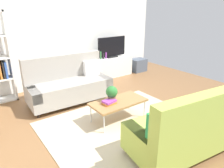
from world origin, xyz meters
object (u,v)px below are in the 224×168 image
potted_plant (112,93)px  bottle_2 (106,55)px  couch_beige (69,84)px  coffee_table (118,102)px  table_book_0 (109,103)px  tv (112,47)px  vase_0 (95,57)px  bottle_0 (101,55)px  couch_green (190,127)px  storage_trunk (138,65)px  bottle_1 (103,56)px  tv_console (111,67)px

potted_plant → bottle_2: size_ratio=1.70×
couch_beige → coffee_table: size_ratio=1.76×
potted_plant → table_book_0: (-0.11, -0.07, -0.15)m
tv → vase_0: bearing=173.1°
coffee_table → bottle_0: (1.13, 2.35, 0.37)m
coffee_table → tv: 2.90m
couch_green → storage_trunk: bearing=64.9°
bottle_2 → bottle_1: bearing=180.0°
couch_green → tv: (1.30, 3.79, 0.51)m
couch_beige → couch_green: bearing=105.5°
coffee_table → storage_trunk: (2.67, 2.29, -0.17)m
couch_green → table_book_0: 1.51m
vase_0 → bottle_1: bottle_1 is taller
coffee_table → couch_green: bearing=-79.1°
bottle_1 → couch_green: bearing=-104.3°
couch_beige → table_book_0: size_ratio=8.06×
couch_green → table_book_0: (-0.49, 1.42, -0.01)m
coffee_table → potted_plant: (-0.11, 0.07, 0.20)m
couch_green → coffee_table: size_ratio=1.81×
couch_beige → bottle_2: bearing=-149.0°
couch_beige → vase_0: size_ratio=13.54×
couch_beige → tv_console: size_ratio=1.38×
potted_plant → couch_green: bearing=-75.6°
potted_plant → bottle_1: size_ratio=1.83×
potted_plant → bottle_2: bottle_2 is taller
coffee_table → tv_console: size_ratio=0.79×
bottle_2 → coffee_table: bearing=-119.4°
coffee_table → tv: bearing=56.5°
table_book_0 → bottle_1: 2.77m
storage_trunk → bottle_1: size_ratio=3.04×
bottle_1 → bottle_2: 0.09m
coffee_table → tv: size_ratio=1.10×
coffee_table → tv_console: 2.86m
bottle_0 → table_book_0: bearing=-119.9°
couch_beige → coffee_table: (0.38, -1.42, -0.05)m
storage_trunk → table_book_0: size_ratio=2.17×
coffee_table → bottle_0: bottle_0 is taller
tv_console → storage_trunk: tv_console is taller
coffee_table → vase_0: vase_0 is taller
couch_beige → potted_plant: size_ratio=6.18×
couch_beige → table_book_0: bearing=99.2°
couch_beige → vase_0: bearing=-140.9°
storage_trunk → vase_0: size_ratio=3.64×
tv → bottle_1: tv is taller
table_book_0 → bottle_2: bearing=56.6°
tv → couch_beige: bearing=-154.1°
couch_green → vase_0: couch_green is taller
couch_green → tv: tv is taller
potted_plant → bottle_0: 2.60m
table_book_0 → bottle_1: bearing=58.3°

